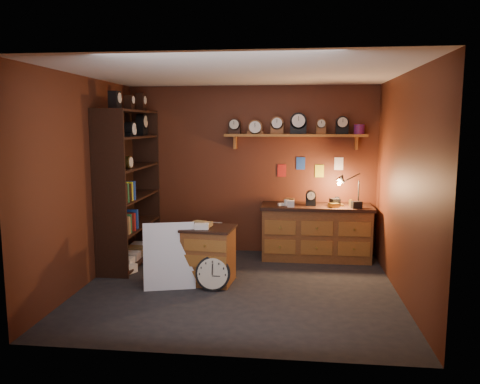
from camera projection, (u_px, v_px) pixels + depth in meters
name	position (u px, v px, depth m)	size (l,w,h in m)	color
floor	(238.00, 288.00, 6.02)	(4.00, 4.00, 0.00)	black
room_shell	(243.00, 154.00, 5.88)	(4.02, 3.62, 2.71)	#562614
shelving_unit	(127.00, 181.00, 7.01)	(0.47, 1.60, 2.58)	black
workbench	(316.00, 229.00, 7.29)	(1.71, 0.66, 1.36)	brown
low_cabinet	(209.00, 252.00, 6.19)	(0.71, 0.62, 0.84)	brown
big_round_clock	(213.00, 273.00, 5.92)	(0.44, 0.15, 0.44)	black
white_panel	(170.00, 288.00, 6.03)	(0.65, 0.03, 0.87)	silver
mini_fridge	(203.00, 241.00, 7.44)	(0.54, 0.56, 0.51)	silver
floor_box_a	(163.00, 275.00, 6.24)	(0.29, 0.25, 0.18)	#9B7943
floor_box_b	(126.00, 269.00, 6.63)	(0.20, 0.24, 0.12)	white
floor_box_c	(179.00, 254.00, 7.26)	(0.26, 0.21, 0.19)	#9B7943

